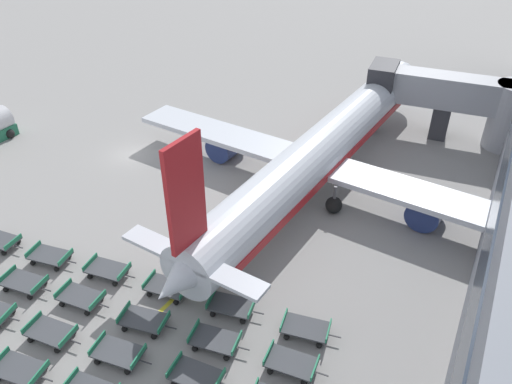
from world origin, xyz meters
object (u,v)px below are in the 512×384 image
at_px(baggage_dolly_row_mid_a_col_c, 51,332).
at_px(baggage_dolly_row_mid_b_col_f, 291,363).
at_px(baggage_dolly_row_mid_b_col_d, 144,320).
at_px(baggage_dolly_row_far_col_d, 168,287).
at_px(baggage_dolly_row_mid_a_col_e, 196,376).
at_px(baggage_dolly_row_near_col_c, 20,370).
at_px(baggage_dolly_row_mid_b_col_c, 81,297).
at_px(baggage_dolly_row_mid_b_col_b, 24,282).
at_px(baggage_dolly_row_far_col_c, 108,270).
at_px(airplane, 321,152).
at_px(baggage_dolly_row_far_col_f, 306,328).
at_px(baggage_dolly_row_mid_a_col_d, 118,353).
at_px(baggage_dolly_row_far_col_b, 50,256).
at_px(baggage_dolly_row_mid_b_col_e, 215,340).
at_px(baggage_dolly_row_far_col_e, 231,306).
at_px(baggage_dolly_row_far_col_a, 0,241).

xyz_separation_m(baggage_dolly_row_mid_a_col_c, baggage_dolly_row_mid_b_col_f, (12.86, 4.47, 0.00)).
height_order(baggage_dolly_row_mid_b_col_d, baggage_dolly_row_far_col_d, same).
distance_m(baggage_dolly_row_mid_a_col_c, baggage_dolly_row_mid_a_col_e, 8.96).
bearing_deg(baggage_dolly_row_near_col_c, baggage_dolly_row_mid_b_col_c, 99.66).
bearing_deg(baggage_dolly_row_mid_b_col_c, baggage_dolly_row_mid_b_col_b, -170.03).
height_order(baggage_dolly_row_near_col_c, baggage_dolly_row_far_col_c, same).
relative_size(airplane, baggage_dolly_row_far_col_f, 11.33).
relative_size(baggage_dolly_row_mid_a_col_c, baggage_dolly_row_far_col_f, 0.99).
bearing_deg(baggage_dolly_row_mid_a_col_c, airplane, 71.66).
height_order(baggage_dolly_row_mid_a_col_d, baggage_dolly_row_far_col_b, same).
bearing_deg(baggage_dolly_row_mid_b_col_c, baggage_dolly_row_mid_a_col_e, -8.30).
relative_size(airplane, baggage_dolly_row_far_col_c, 11.36).
bearing_deg(baggage_dolly_row_far_col_c, baggage_dolly_row_mid_b_col_f, -4.10).
bearing_deg(baggage_dolly_row_mid_b_col_d, baggage_dolly_row_mid_b_col_c, -175.50).
bearing_deg(baggage_dolly_row_mid_a_col_c, baggage_dolly_row_near_col_c, -79.94).
height_order(baggage_dolly_row_mid_b_col_c, baggage_dolly_row_mid_b_col_e, same).
bearing_deg(baggage_dolly_row_far_col_e, baggage_dolly_row_mid_b_col_f, -22.55).
height_order(baggage_dolly_row_mid_a_col_e, baggage_dolly_row_far_col_a, same).
distance_m(baggage_dolly_row_near_col_c, baggage_dolly_row_mid_b_col_f, 14.25).
height_order(baggage_dolly_row_far_col_a, baggage_dolly_row_far_col_e, same).
bearing_deg(baggage_dolly_row_mid_a_col_e, baggage_dolly_row_mid_b_col_c, 171.70).
distance_m(baggage_dolly_row_mid_b_col_d, baggage_dolly_row_far_col_a, 13.53).
bearing_deg(baggage_dolly_row_far_col_a, baggage_dolly_row_mid_a_col_c, -24.03).
bearing_deg(airplane, baggage_dolly_row_mid_b_col_f, -72.57).
xyz_separation_m(baggage_dolly_row_mid_a_col_e, baggage_dolly_row_far_col_e, (-0.84, 5.03, 0.00)).
distance_m(baggage_dolly_row_mid_a_col_e, baggage_dolly_row_far_col_f, 6.70).
bearing_deg(baggage_dolly_row_mid_b_col_e, baggage_dolly_row_far_col_f, 36.98).
xyz_separation_m(baggage_dolly_row_mid_a_col_c, baggage_dolly_row_far_col_f, (12.61, 6.98, 0.00)).
distance_m(baggage_dolly_row_mid_a_col_e, baggage_dolly_row_far_col_a, 18.44).
relative_size(baggage_dolly_row_near_col_c, baggage_dolly_row_far_col_f, 1.00).
distance_m(airplane, baggage_dolly_row_far_col_a, 24.63).
xyz_separation_m(baggage_dolly_row_far_col_a, baggage_dolly_row_far_col_f, (22.01, 2.79, 0.00)).
height_order(baggage_dolly_row_far_col_b, baggage_dolly_row_far_col_f, same).
relative_size(baggage_dolly_row_mid_b_col_b, baggage_dolly_row_far_col_a, 1.00).
distance_m(baggage_dolly_row_mid_b_col_c, baggage_dolly_row_mid_b_col_f, 13.42).
relative_size(baggage_dolly_row_mid_b_col_c, baggage_dolly_row_far_col_e, 0.99).
bearing_deg(airplane, baggage_dolly_row_mid_a_col_d, -98.03).
bearing_deg(baggage_dolly_row_mid_b_col_e, baggage_dolly_row_far_col_a, 178.99).
relative_size(baggage_dolly_row_near_col_c, baggage_dolly_row_mid_b_col_b, 1.00).
distance_m(baggage_dolly_row_mid_b_col_b, baggage_dolly_row_mid_b_col_e, 13.14).
relative_size(baggage_dolly_row_mid_a_col_c, baggage_dolly_row_far_col_a, 1.00).
bearing_deg(baggage_dolly_row_mid_b_col_c, baggage_dolly_row_far_col_a, 171.20).
bearing_deg(baggage_dolly_row_mid_b_col_d, baggage_dolly_row_mid_b_col_b, -172.90).
height_order(baggage_dolly_row_mid_b_col_d, baggage_dolly_row_far_col_a, same).
xyz_separation_m(baggage_dolly_row_mid_a_col_d, baggage_dolly_row_far_col_d, (-0.59, 5.27, 0.00)).
bearing_deg(baggage_dolly_row_far_col_f, baggage_dolly_row_far_col_b, -172.47).
bearing_deg(baggage_dolly_row_far_col_f, baggage_dolly_row_mid_b_col_c, -162.28).
xyz_separation_m(baggage_dolly_row_mid_b_col_b, baggage_dolly_row_far_col_d, (8.26, 3.87, 0.00)).
bearing_deg(baggage_dolly_row_mid_a_col_c, baggage_dolly_row_mid_a_col_e, 9.31).
height_order(baggage_dolly_row_mid_b_col_e, baggage_dolly_row_far_col_d, same).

